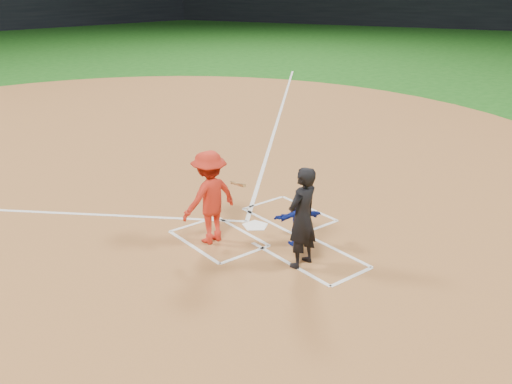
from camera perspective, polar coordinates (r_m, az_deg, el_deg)
ground at (r=12.35m, az=-0.07°, el=-3.48°), size 120.00×120.00×0.00m
home_plate_dirt at (r=17.14m, az=-12.72°, el=3.22°), size 28.00×28.00×0.01m
stadium_wall_right at (r=59.05m, az=18.33°, el=16.85°), size 31.04×52.56×3.20m
home_plate at (r=12.34m, az=-0.07°, el=-3.39°), size 0.60×0.60×0.02m
catcher at (r=11.39m, az=4.34°, el=-2.76°), size 1.04×0.68×1.07m
umpire at (r=10.41m, az=4.65°, el=-2.57°), size 0.77×0.57×1.93m
chalk_markings at (r=16.52m, az=-11.61°, el=2.66°), size 28.35×17.32×0.01m
batter_at_plate at (r=11.36m, az=-4.66°, el=-0.53°), size 1.40×0.95×1.91m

